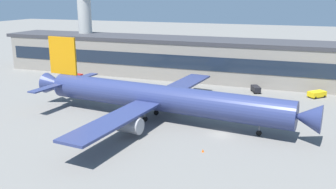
{
  "coord_description": "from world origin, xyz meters",
  "views": [
    {
      "loc": [
        14.08,
        -69.79,
        27.44
      ],
      "look_at": [
        -14.62,
        8.28,
        5.0
      ],
      "focal_mm": 39.36,
      "sensor_mm": 36.0,
      "label": 1
    }
  ],
  "objects_px": {
    "airliner": "(158,98)",
    "traffic_cone_1": "(203,151)",
    "baggage_tug": "(77,76)",
    "pushback_tractor": "(317,94)",
    "follow_me_car": "(256,89)",
    "control_tower": "(84,8)",
    "traffic_cone_0": "(83,139)"
  },
  "relations": [
    {
      "from": "follow_me_car",
      "to": "airliner",
      "type": "bearing_deg",
      "value": -118.59
    },
    {
      "from": "control_tower",
      "to": "airliner",
      "type": "bearing_deg",
      "value": -44.69
    },
    {
      "from": "airliner",
      "to": "traffic_cone_1",
      "type": "xyz_separation_m",
      "value": [
        14.28,
        -14.12,
        -4.84
      ]
    },
    {
      "from": "traffic_cone_0",
      "to": "traffic_cone_1",
      "type": "height_order",
      "value": "traffic_cone_0"
    },
    {
      "from": "baggage_tug",
      "to": "follow_me_car",
      "type": "bearing_deg",
      "value": 3.15
    },
    {
      "from": "traffic_cone_1",
      "to": "traffic_cone_0",
      "type": "bearing_deg",
      "value": -173.28
    },
    {
      "from": "follow_me_car",
      "to": "traffic_cone_0",
      "type": "distance_m",
      "value": 56.22
    },
    {
      "from": "airliner",
      "to": "baggage_tug",
      "type": "height_order",
      "value": "airliner"
    },
    {
      "from": "airliner",
      "to": "control_tower",
      "type": "bearing_deg",
      "value": 135.31
    },
    {
      "from": "control_tower",
      "to": "traffic_cone_1",
      "type": "xyz_separation_m",
      "value": [
        63.74,
        -63.05,
        -22.52
      ]
    },
    {
      "from": "traffic_cone_0",
      "to": "airliner",
      "type": "bearing_deg",
      "value": 61.7
    },
    {
      "from": "airliner",
      "to": "traffic_cone_1",
      "type": "relative_size",
      "value": 116.79
    },
    {
      "from": "airliner",
      "to": "traffic_cone_1",
      "type": "bearing_deg",
      "value": -44.69
    },
    {
      "from": "control_tower",
      "to": "baggage_tug",
      "type": "relative_size",
      "value": 9.93
    },
    {
      "from": "baggage_tug",
      "to": "pushback_tractor",
      "type": "bearing_deg",
      "value": 2.51
    },
    {
      "from": "pushback_tractor",
      "to": "traffic_cone_1",
      "type": "xyz_separation_m",
      "value": [
        -20.06,
        -46.72,
        -0.76
      ]
    },
    {
      "from": "traffic_cone_0",
      "to": "control_tower",
      "type": "bearing_deg",
      "value": 121.53
    },
    {
      "from": "control_tower",
      "to": "pushback_tractor",
      "type": "distance_m",
      "value": 88.1
    },
    {
      "from": "airliner",
      "to": "traffic_cone_0",
      "type": "xyz_separation_m",
      "value": [
        -9.08,
        -16.87,
        -4.76
      ]
    },
    {
      "from": "traffic_cone_1",
      "to": "baggage_tug",
      "type": "bearing_deg",
      "value": 141.95
    },
    {
      "from": "pushback_tractor",
      "to": "traffic_cone_0",
      "type": "bearing_deg",
      "value": -131.27
    },
    {
      "from": "pushback_tractor",
      "to": "airliner",
      "type": "bearing_deg",
      "value": -136.48
    },
    {
      "from": "control_tower",
      "to": "traffic_cone_0",
      "type": "bearing_deg",
      "value": -58.47
    },
    {
      "from": "follow_me_car",
      "to": "pushback_tractor",
      "type": "distance_m",
      "value": 16.6
    },
    {
      "from": "control_tower",
      "to": "traffic_cone_1",
      "type": "distance_m",
      "value": 92.44
    },
    {
      "from": "follow_me_car",
      "to": "pushback_tractor",
      "type": "bearing_deg",
      "value": 0.21
    },
    {
      "from": "pushback_tractor",
      "to": "traffic_cone_1",
      "type": "height_order",
      "value": "pushback_tractor"
    },
    {
      "from": "follow_me_car",
      "to": "traffic_cone_1",
      "type": "bearing_deg",
      "value": -94.24
    },
    {
      "from": "control_tower",
      "to": "follow_me_car",
      "type": "bearing_deg",
      "value": -13.71
    },
    {
      "from": "pushback_tractor",
      "to": "traffic_cone_1",
      "type": "relative_size",
      "value": 9.03
    },
    {
      "from": "control_tower",
      "to": "baggage_tug",
      "type": "height_order",
      "value": "control_tower"
    },
    {
      "from": "follow_me_car",
      "to": "traffic_cone_1",
      "type": "xyz_separation_m",
      "value": [
        -3.46,
        -46.66,
        -0.8
      ]
    }
  ]
}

